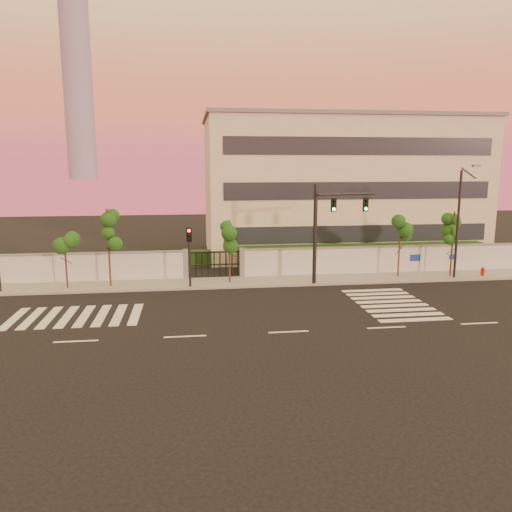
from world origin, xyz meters
name	(u,v)px	position (x,y,z in m)	size (l,w,h in m)	color
ground	(288,332)	(0.00, 0.00, 0.00)	(120.00, 120.00, 0.00)	black
sidewalk	(259,281)	(0.00, 10.50, 0.07)	(60.00, 3.00, 0.15)	gray
perimeter_wall	(257,263)	(0.10, 12.00, 1.07)	(60.00, 0.36, 2.20)	silver
hedge_row	(266,259)	(1.17, 14.74, 0.82)	(41.00, 4.25, 1.80)	#12330F
institutional_building	(338,186)	(9.00, 21.99, 6.16)	(24.40, 12.40, 12.25)	beige
distant_skyscraper	(77,67)	(-65.00, 280.00, 61.98)	(16.00, 16.00, 118.00)	gray
road_markings	(247,311)	(-1.58, 3.76, 0.01)	(57.00, 7.62, 0.02)	silver
street_tree_b	(65,251)	(-12.61, 10.07, 2.58)	(1.37, 1.09, 3.51)	#382314
street_tree_c	(108,230)	(-9.91, 10.26, 3.86)	(1.47, 1.17, 5.25)	#382314
street_tree_d	(230,237)	(-2.01, 10.27, 3.24)	(1.53, 1.22, 4.40)	#382314
street_tree_e	(400,232)	(10.12, 10.49, 3.36)	(1.38, 1.10, 4.57)	#382314
street_tree_f	(454,229)	(13.97, 10.22, 3.52)	(1.46, 1.16, 4.79)	#382314
traffic_signal_main	(328,222)	(4.45, 9.17, 4.30)	(4.27, 1.02, 6.80)	black
traffic_signal_secondary	(189,249)	(-4.71, 9.36, 2.63)	(0.32, 0.33, 4.14)	black
streetlight_east	(459,219)	(13.92, 9.46, 4.35)	(0.48, 1.94, 8.05)	black
fire_hydrant	(483,272)	(16.24, 9.83, 0.39)	(0.31, 0.29, 0.79)	#B50C11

